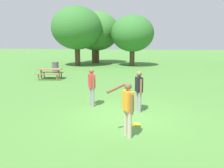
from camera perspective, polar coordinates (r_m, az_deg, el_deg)
The scene contains 11 objects.
ground_plane at distance 8.94m, azimuth 3.32°, elevation -7.67°, with size 120.00×120.00×0.00m, color #4C8438.
person_thrower at distance 6.73m, azimuth 3.86°, elevation -5.40°, with size 0.83×0.54×1.64m.
person_catcher at distance 9.93m, azimuth -5.07°, elevation -0.17°, with size 0.38×0.54×1.64m.
person_bystander at distance 9.17m, azimuth 6.70°, elevation -1.14°, with size 0.33×0.58×1.64m.
frisbee at distance 7.99m, azimuth 6.06°, elevation -9.94°, with size 0.30×0.30×0.03m, color yellow.
picnic_table_near at distance 17.38m, azimuth -15.15°, elevation 3.02°, with size 1.82×1.57×0.77m.
trash_can_further_along at distance 20.66m, azimuth -13.89°, elevation 4.07°, with size 0.59×0.59×0.96m.
tree_tall_left at distance 25.78m, azimuth -8.76°, elevation 13.58°, with size 5.46×5.46×6.42m.
tree_broad_center at distance 28.36m, azimuth -4.60°, elevation 11.75°, with size 3.49×3.49×4.77m.
tree_far_right at distance 28.42m, azimuth -3.88°, elevation 12.97°, with size 5.48×5.48×6.20m.
tree_slender_mid at distance 25.37m, azimuth 5.11°, elevation 12.40°, with size 4.62×4.62×5.48m.
Camera 1 is at (0.66, -8.44, 2.86)m, focal length 36.75 mm.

